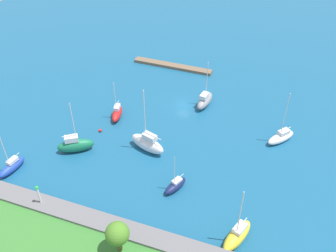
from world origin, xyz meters
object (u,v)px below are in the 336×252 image
Objects in this scene: pier_dock at (173,66)px; sailboat_yellow_west_end at (237,235)px; sailboat_red_east_end at (117,113)px; mooring_buoy_red at (100,130)px; sailboat_blue_far_north at (12,166)px; sailboat_green_off_beacon at (75,145)px; sailboat_gray_lone_north at (205,100)px; harbor_beacon at (38,193)px; park_tree_center at (117,234)px; sailboat_navy_mid_basin at (175,185)px; sailboat_white_inner_mooring at (281,137)px; sailboat_white_outer_mooring at (148,143)px.

pier_dock is 53.12m from sailboat_yellow_west_end.
mooring_buoy_red is at bearing -24.57° from sailboat_red_east_end.
sailboat_blue_far_north is at bearing -71.68° from sailboat_yellow_west_end.
sailboat_green_off_beacon is 1.04× the size of sailboat_gray_lone_north.
sailboat_gray_lone_north is (-27.38, -31.66, 0.36)m from sailboat_blue_far_north.
park_tree_center is (-15.77, 3.47, 1.31)m from harbor_beacon.
park_tree_center is 33.72m from sailboat_red_east_end.
sailboat_navy_mid_basin is 13.93m from sailboat_yellow_west_end.
sailboat_yellow_west_end is at bearing -148.61° from sailboat_gray_lone_north.
sailboat_white_inner_mooring is 26.01m from sailboat_yellow_west_end.
park_tree_center reaches higher than harbor_beacon.
sailboat_blue_far_north reaches higher than pier_dock.
sailboat_white_outer_mooring reaches higher than sailboat_green_off_beacon.
sailboat_green_off_beacon is 17.20× the size of mooring_buoy_red.
sailboat_green_off_beacon is 13.85m from sailboat_white_outer_mooring.
sailboat_white_outer_mooring is 11.49m from mooring_buoy_red.
sailboat_blue_far_north is 11.88m from sailboat_green_off_beacon.
park_tree_center is 0.52× the size of sailboat_blue_far_north.
sailboat_white_outer_mooring is (4.82, -22.61, -3.16)m from park_tree_center.
sailboat_white_outer_mooring is (23.87, 11.40, 0.62)m from sailboat_white_inner_mooring.
sailboat_green_off_beacon reaches higher than park_tree_center.
sailboat_blue_far_north is at bearing 71.63° from pier_dock.
sailboat_white_outer_mooring is (-12.91, -4.99, 0.20)m from sailboat_green_off_beacon.
sailboat_green_off_beacon is at bearing 37.89° from sailboat_white_outer_mooring.
harbor_beacon is 14.43m from sailboat_green_off_beacon.
park_tree_center reaches higher than mooring_buoy_red.
park_tree_center is 40.82m from sailboat_gray_lone_north.
sailboat_gray_lone_north is 1.21× the size of sailboat_red_east_end.
sailboat_white_outer_mooring is at bearing -11.32° from sailboat_green_off_beacon.
sailboat_gray_lone_north reaches higher than mooring_buoy_red.
sailboat_white_inner_mooring is 51.43m from sailboat_blue_far_north.
sailboat_white_inner_mooring is at bearing -138.74° from harbor_beacon.
park_tree_center is 0.52× the size of sailboat_gray_lone_north.
sailboat_green_off_beacon is at bearing 147.83° from sailboat_gray_lone_north.
sailboat_gray_lone_north is 23.97m from mooring_buoy_red.
sailboat_white_outer_mooring reaches higher than sailboat_red_east_end.
sailboat_navy_mid_basin is at bearing -167.82° from sailboat_gray_lone_north.
sailboat_navy_mid_basin is 0.86× the size of sailboat_red_east_end.
harbor_beacon is 0.34× the size of sailboat_blue_far_north.
sailboat_navy_mid_basin is at bearing 153.98° from sailboat_white_outer_mooring.
sailboat_red_east_end reaches higher than harbor_beacon.
park_tree_center is 8.69× the size of mooring_buoy_red.
sailboat_gray_lone_north is at bearing -72.01° from sailboat_white_inner_mooring.
sailboat_red_east_end is 12.54m from sailboat_white_outer_mooring.
park_tree_center is 39.17m from sailboat_white_inner_mooring.
pier_dock is at bearing 50.10° from sailboat_gray_lone_north.
harbor_beacon is 0.33× the size of sailboat_green_off_beacon.
harbor_beacon is at bearing -14.70° from sailboat_red_east_end.
sailboat_white_inner_mooring is at bearing -119.26° from park_tree_center.
park_tree_center is 25.22m from sailboat_green_off_beacon.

